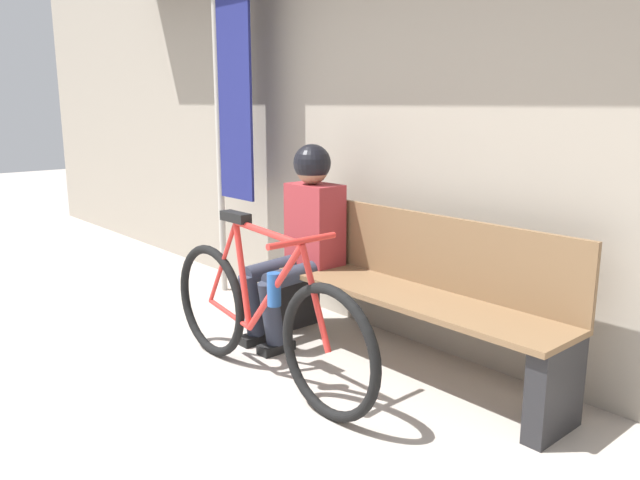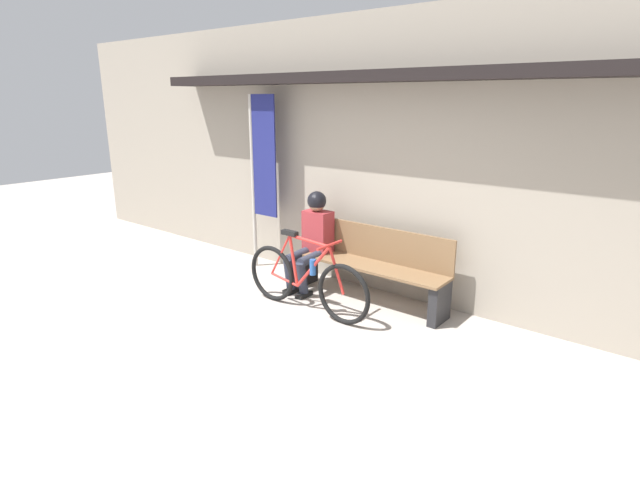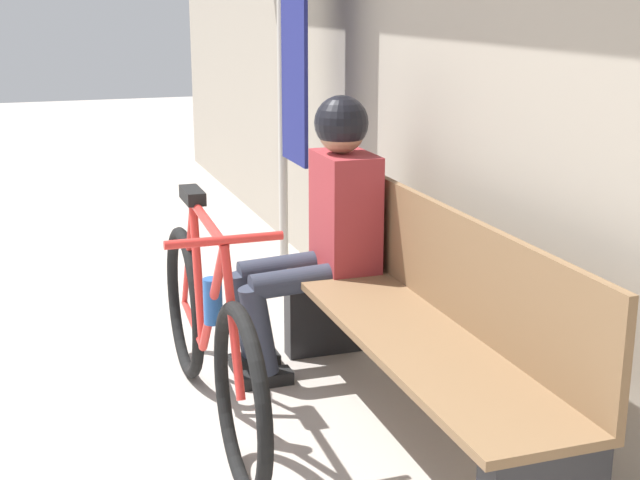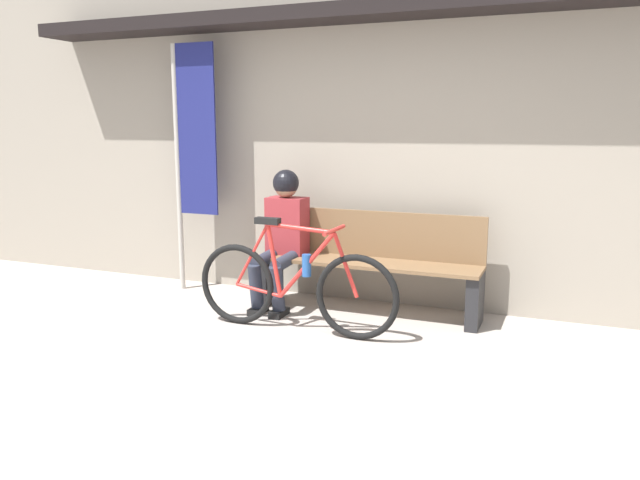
% 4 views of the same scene
% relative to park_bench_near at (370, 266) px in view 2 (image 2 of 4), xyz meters
% --- Properties ---
extents(ground_plane, '(24.00, 24.00, 0.00)m').
position_rel_park_bench_near_xyz_m(ground_plane, '(-0.09, -2.00, -0.42)').
color(ground_plane, '#ADA399').
extents(storefront_wall, '(12.00, 0.56, 3.20)m').
position_rel_park_bench_near_xyz_m(storefront_wall, '(-0.09, 0.38, 1.25)').
color(storefront_wall, '#9E9384').
rests_on(storefront_wall, ground_plane).
extents(park_bench_near, '(1.92, 0.42, 0.86)m').
position_rel_park_bench_near_xyz_m(park_bench_near, '(0.00, 0.00, 0.00)').
color(park_bench_near, brown).
rests_on(park_bench_near, ground_plane).
extents(bicycle, '(1.67, 0.40, 0.88)m').
position_rel_park_bench_near_xyz_m(bicycle, '(-0.37, -0.71, -0.06)').
color(bicycle, black).
rests_on(bicycle, ground_plane).
extents(person_seated, '(0.34, 0.61, 1.20)m').
position_rel_park_bench_near_xyz_m(person_seated, '(-0.75, -0.12, 0.28)').
color(person_seated, '#2D3342').
rests_on(person_seated, ground_plane).
extents(banner_pole, '(0.45, 0.05, 2.32)m').
position_rel_park_bench_near_xyz_m(banner_pole, '(-1.77, 0.05, 1.00)').
color(banner_pole, '#B7B2A8').
rests_on(banner_pole, ground_plane).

